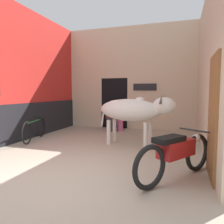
{
  "coord_description": "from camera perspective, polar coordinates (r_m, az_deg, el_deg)",
  "views": [
    {
      "loc": [
        2.04,
        -3.03,
        1.48
      ],
      "look_at": [
        0.26,
        2.47,
        0.94
      ],
      "focal_mm": 35.0,
      "sensor_mm": 36.0,
      "label": 1
    }
  ],
  "objects": [
    {
      "name": "motorcycle_near",
      "position": [
        3.88,
        16.41,
        -10.18
      ],
      "size": [
        1.19,
        1.7,
        0.8
      ],
      "color": "black",
      "rests_on": "ground_plane"
    },
    {
      "name": "ground_plane",
      "position": [
        3.94,
        -15.51,
        -16.94
      ],
      "size": [
        30.0,
        30.0,
        0.0
      ],
      "primitive_type": "plane",
      "color": "tan"
    },
    {
      "name": "cow",
      "position": [
        5.94,
        5.7,
        0.45
      ],
      "size": [
        2.21,
        0.97,
        1.41
      ],
      "color": "silver",
      "rests_on": "ground_plane"
    },
    {
      "name": "shopkeeper_seated",
      "position": [
        8.24,
        0.03,
        -0.83
      ],
      "size": [
        0.45,
        0.33,
        1.16
      ],
      "color": "#3D3842",
      "rests_on": "ground_plane"
    },
    {
      "name": "plastic_stool",
      "position": [
        8.34,
        2.12,
        -3.4
      ],
      "size": [
        0.33,
        0.33,
        0.41
      ],
      "color": "#DB6093",
      "rests_on": "ground_plane"
    },
    {
      "name": "wall_right_with_door",
      "position": [
        5.78,
        24.22,
        9.98
      ],
      "size": [
        0.22,
        5.48,
        4.05
      ],
      "color": "beige",
      "rests_on": "ground_plane"
    },
    {
      "name": "wall_left_shopfront",
      "position": [
        7.44,
        -21.33,
        8.6
      ],
      "size": [
        0.25,
        5.48,
        4.05
      ],
      "color": "red",
      "rests_on": "ground_plane"
    },
    {
      "name": "bicycle",
      "position": [
        7.12,
        -19.54,
        -4.26
      ],
      "size": [
        0.57,
        1.68,
        0.66
      ],
      "color": "black",
      "rests_on": "ground_plane"
    },
    {
      "name": "wall_back_with_doorway",
      "position": [
        9.02,
        3.68,
        6.79
      ],
      "size": [
        5.11,
        0.93,
        4.05
      ],
      "color": "beige",
      "rests_on": "ground_plane"
    }
  ]
}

